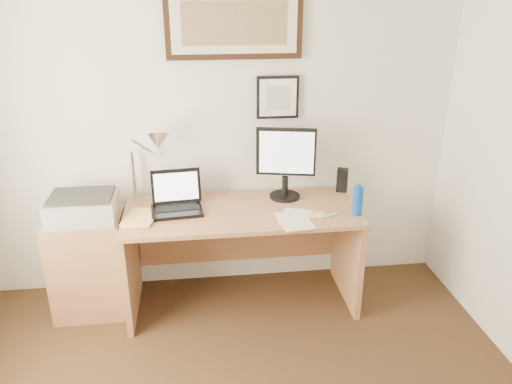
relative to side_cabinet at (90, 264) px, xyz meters
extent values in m
cube|color=white|center=(0.92, 0.32, 0.89)|extent=(3.50, 0.02, 2.50)
cube|color=#A46B44|center=(0.00, 0.00, 0.00)|extent=(0.50, 0.40, 0.73)
cylinder|color=#0D46B0|center=(1.84, -0.22, 0.48)|extent=(0.07, 0.07, 0.20)
cylinder|color=#0D46B0|center=(1.84, -0.22, 0.59)|extent=(0.04, 0.04, 0.02)
cube|color=black|center=(1.85, 0.20, 0.47)|extent=(0.10, 0.09, 0.18)
cube|color=white|center=(1.40, -0.27, 0.39)|extent=(0.24, 0.32, 0.00)
cube|color=white|center=(1.42, -0.22, 0.39)|extent=(0.28, 0.32, 0.00)
cube|color=#DAD267|center=(1.57, -0.21, 0.39)|extent=(0.10, 0.10, 0.01)
cylinder|color=white|center=(1.64, -0.24, 0.39)|extent=(0.14, 0.06, 0.02)
imported|color=#ECD06F|center=(0.30, -0.10, 0.40)|extent=(0.25, 0.31, 0.02)
cube|color=#A46B44|center=(1.07, -0.05, 0.37)|extent=(1.60, 0.70, 0.03)
cube|color=#A46B44|center=(0.29, -0.05, -0.01)|extent=(0.04, 0.65, 0.72)
cube|color=#A46B44|center=(1.85, -0.05, -0.01)|extent=(0.04, 0.65, 0.72)
cube|color=#A46B44|center=(1.07, 0.28, 0.09)|extent=(1.50, 0.03, 0.55)
cube|color=black|center=(0.63, -0.04, 0.40)|extent=(0.36, 0.27, 0.02)
cube|color=black|center=(0.63, -0.01, 0.41)|extent=(0.29, 0.16, 0.00)
cube|color=black|center=(0.63, 0.09, 0.52)|extent=(0.35, 0.11, 0.23)
cube|color=white|center=(0.63, 0.08, 0.53)|extent=(0.30, 0.08, 0.18)
cylinder|color=black|center=(1.41, 0.13, 0.40)|extent=(0.22, 0.22, 0.02)
cylinder|color=black|center=(1.41, 0.13, 0.48)|extent=(0.04, 0.04, 0.14)
cube|color=black|center=(1.41, 0.12, 0.74)|extent=(0.42, 0.12, 0.34)
cube|color=silver|center=(1.41, 0.10, 0.74)|extent=(0.37, 0.09, 0.30)
cube|color=#A1A1A4|center=(0.02, -0.03, 0.44)|extent=(0.44, 0.34, 0.16)
cube|color=#2C2C2C|center=(0.02, -0.03, 0.54)|extent=(0.40, 0.30, 0.02)
cylinder|color=silver|center=(0.33, 0.24, 0.56)|extent=(0.02, 0.02, 0.36)
cylinder|color=silver|center=(0.43, 0.18, 0.78)|extent=(0.15, 0.23, 0.19)
cone|color=silver|center=(0.53, 0.12, 0.84)|extent=(0.16, 0.18, 0.15)
cube|color=black|center=(1.07, 0.30, 1.58)|extent=(0.92, 0.03, 0.47)
cube|color=beige|center=(1.07, 0.28, 1.58)|extent=(0.84, 0.01, 0.39)
cube|color=brown|center=(1.07, 0.27, 1.58)|extent=(0.70, 0.00, 0.28)
cube|color=black|center=(1.37, 0.30, 1.08)|extent=(0.30, 0.02, 0.30)
cube|color=white|center=(1.37, 0.28, 1.08)|extent=(0.26, 0.00, 0.26)
cube|color=#ACB0B5|center=(1.37, 0.28, 1.08)|extent=(0.17, 0.00, 0.17)
camera|label=1|loc=(0.79, -3.17, 1.80)|focal=35.00mm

